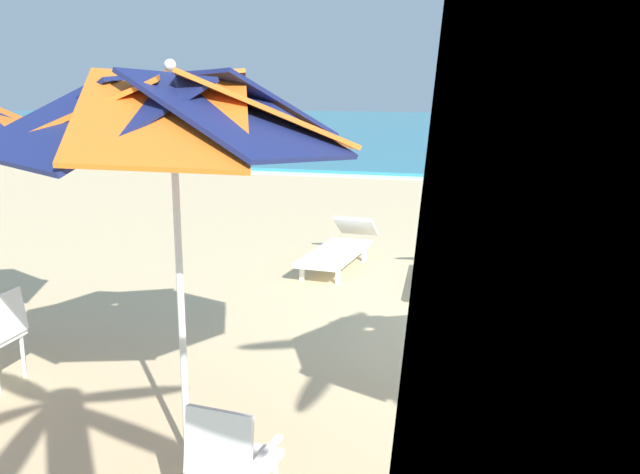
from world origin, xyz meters
TOP-DOWN VIEW (x-y plane):
  - ground_plane at (0.00, 0.00)m, footprint 80.00×80.00m
  - sea at (0.00, 30.02)m, footprint 80.00×36.00m
  - surf_foam at (0.00, 11.72)m, footprint 80.00×0.70m
  - beach_umbrella_1 at (-2.83, -3.19)m, footprint 2.52×2.52m
  - plastic_chair_1 at (-2.17, -3.94)m, footprint 0.48×0.50m
  - sun_lounger_1 at (0.28, 1.59)m, footprint 0.84×2.20m
  - sun_lounger_2 at (-1.48, 1.67)m, footprint 0.82×2.19m
  - sun_lounger_3 at (-3.08, 2.22)m, footprint 0.76×2.18m
  - beachgoer_seated at (-0.07, 10.41)m, footprint 0.30×0.93m

SIDE VIEW (x-z plane):
  - ground_plane at x=0.00m, z-range 0.00..0.00m
  - surf_foam at x=0.00m, z-range 0.00..0.01m
  - sea at x=0.00m, z-range 0.00..0.10m
  - sun_lounger_1 at x=0.28m, z-range -0.03..0.59m
  - sun_lounger_2 at x=-1.48m, z-range -0.03..0.59m
  - sun_lounger_3 at x=-3.08m, z-range -0.03..0.59m
  - beachgoer_seated at x=-0.07m, z-range -0.17..0.75m
  - plastic_chair_1 at x=-2.17m, z-range 0.06..0.93m
  - beach_umbrella_1 at x=-2.83m, z-range 1.04..3.85m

